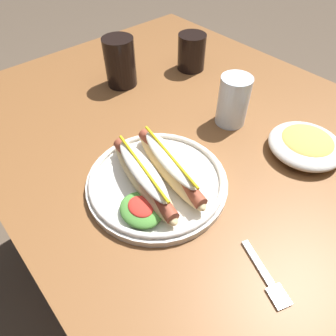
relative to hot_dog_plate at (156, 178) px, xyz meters
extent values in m
plane|color=brown|center=(0.01, 0.19, -0.77)|extent=(8.00, 8.00, 0.00)
cube|color=brown|center=(0.01, 0.19, -0.04)|extent=(1.40, 0.93, 0.04)
cylinder|color=brown|center=(-0.60, -0.19, -0.41)|extent=(0.06, 0.06, 0.70)
cylinder|color=brown|center=(-0.60, 0.57, -0.41)|extent=(0.06, 0.06, 0.70)
cylinder|color=silver|center=(0.00, 0.00, -0.02)|extent=(0.29, 0.29, 0.02)
torus|color=silver|center=(0.00, 0.00, -0.01)|extent=(0.28, 0.28, 0.01)
ellipsoid|color=#E0C184|center=(-0.01, -0.03, 0.01)|extent=(0.25, 0.09, 0.04)
cylinder|color=brown|center=(-0.01, -0.03, 0.02)|extent=(0.23, 0.07, 0.03)
ellipsoid|color=silver|center=(-0.01, -0.03, 0.04)|extent=(0.19, 0.08, 0.02)
cylinder|color=yellow|center=(-0.01, -0.03, 0.05)|extent=(0.19, 0.04, 0.01)
ellipsoid|color=#E0C184|center=(0.00, 0.03, 0.01)|extent=(0.25, 0.09, 0.04)
cylinder|color=brown|center=(0.00, 0.03, 0.02)|extent=(0.23, 0.07, 0.03)
ellipsoid|color=silver|center=(0.00, 0.03, 0.04)|extent=(0.19, 0.08, 0.02)
cylinder|color=yellow|center=(0.00, 0.03, 0.05)|extent=(0.19, 0.04, 0.01)
ellipsoid|color=#4C8C38|center=(0.04, -0.07, 0.00)|extent=(0.09, 0.07, 0.02)
ellipsoid|color=red|center=(0.04, -0.07, 0.01)|extent=(0.05, 0.04, 0.01)
cube|color=silver|center=(0.24, 0.02, -0.02)|extent=(0.08, 0.04, 0.00)
cube|color=silver|center=(0.30, 0.00, -0.02)|extent=(0.04, 0.04, 0.00)
cylinder|color=black|center=(-0.37, 0.18, 0.04)|extent=(0.09, 0.09, 0.14)
cylinder|color=silver|center=(-0.04, 0.28, 0.04)|extent=(0.07, 0.07, 0.12)
cylinder|color=black|center=(-0.30, 0.39, 0.03)|extent=(0.08, 0.08, 0.11)
ellipsoid|color=silver|center=(0.14, 0.32, 0.00)|extent=(0.16, 0.16, 0.04)
ellipsoid|color=gold|center=(0.14, 0.32, 0.01)|extent=(0.11, 0.11, 0.02)
camera|label=1|loc=(0.31, -0.24, 0.45)|focal=32.03mm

